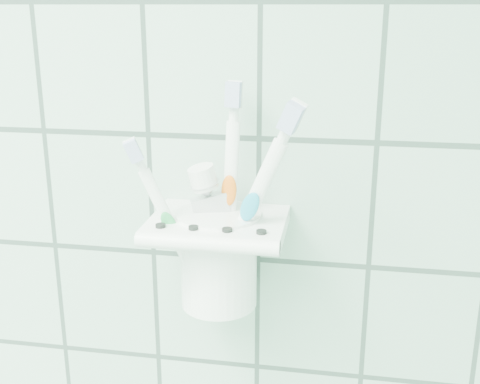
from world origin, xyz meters
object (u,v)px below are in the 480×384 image
object	(u,v)px
holder_bracket	(218,226)
toothbrush_pink	(205,215)
toothbrush_orange	(211,185)
toothbrush_blue	(225,193)
toothpaste_tube	(233,217)
cup	(219,255)

from	to	relation	value
holder_bracket	toothbrush_pink	world-z (taller)	toothbrush_pink
holder_bracket	toothbrush_orange	xyz separation A→B (m)	(-0.01, 0.01, 0.04)
toothbrush_blue	toothpaste_tube	distance (m)	0.03
toothbrush_blue	toothbrush_orange	xyz separation A→B (m)	(-0.01, 0.00, 0.01)
toothbrush_pink	toothbrush_blue	world-z (taller)	toothbrush_blue
cup	toothbrush_pink	world-z (taller)	toothbrush_pink
toothbrush_orange	toothbrush_blue	bearing A→B (deg)	-3.88
holder_bracket	toothbrush_blue	distance (m)	0.03
toothbrush_pink	toothpaste_tube	size ratio (longest dim) A/B	1.21
holder_bracket	toothbrush_pink	bearing A→B (deg)	-140.76
cup	toothbrush_blue	world-z (taller)	toothbrush_blue
toothbrush_orange	toothpaste_tube	distance (m)	0.04
holder_bracket	toothbrush_orange	bearing A→B (deg)	130.30
toothpaste_tube	holder_bracket	bearing A→B (deg)	-133.44
toothpaste_tube	toothbrush_orange	bearing A→B (deg)	-171.56
toothbrush_pink	toothbrush_blue	size ratio (longest dim) A/B	0.82
toothbrush_orange	toothbrush_pink	bearing A→B (deg)	-82.09
toothbrush_pink	toothbrush_blue	xyz separation A→B (m)	(0.02, 0.02, 0.02)
cup	toothbrush_blue	size ratio (longest dim) A/B	0.45
toothbrush_blue	toothpaste_tube	world-z (taller)	toothbrush_blue
toothbrush_pink	toothpaste_tube	world-z (taller)	toothbrush_pink
toothbrush_pink	holder_bracket	bearing A→B (deg)	20.19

